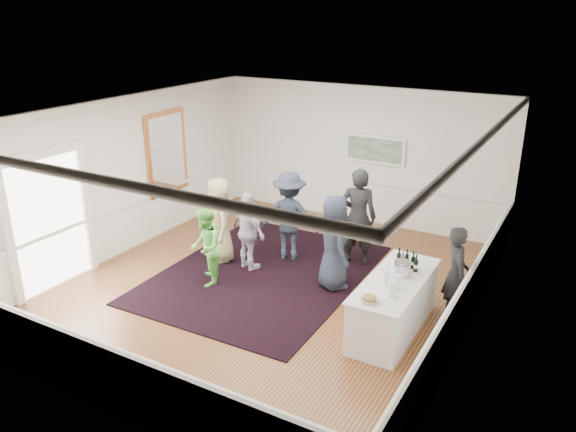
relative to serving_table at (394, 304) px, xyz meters
The scene contains 23 objects.
floor 2.52m from the serving_table, behind, with size 8.00×8.00×0.00m, color brown.
ceiling 3.71m from the serving_table, behind, with size 7.00×8.00×0.02m, color white.
wall_left 6.08m from the serving_table, behind, with size 0.02×8.00×3.20m, color white.
wall_right 1.58m from the serving_table, 16.91° to the left, with size 0.02×8.00×3.20m, color white.
wall_back 5.10m from the serving_table, 119.74° to the left, with size 7.00×0.02×3.20m, color white.
wall_front 4.58m from the serving_table, 123.77° to the right, with size 7.00×0.02×3.20m, color white.
wainscoting 2.49m from the serving_table, behind, with size 7.00×8.00×1.00m, color white, non-canonical shape.
mirror 6.28m from the serving_table, 164.73° to the left, with size 0.05×1.25×1.85m.
doorway 6.20m from the serving_table, 164.98° to the right, with size 0.10×1.78×2.56m.
landscape_painting 4.92m from the serving_table, 115.86° to the left, with size 1.44×0.06×0.66m.
area_rug 2.94m from the serving_table, 166.99° to the left, with size 3.55×4.66×0.02m, color black.
serving_table is the anchor object (origin of this frame).
bartender 1.15m from the serving_table, 47.44° to the left, with size 0.59×0.39×1.62m, color black.
guest_tan 4.02m from the serving_table, 168.90° to the left, with size 0.85×0.55×1.73m, color tan.
guest_green 3.55m from the serving_table, behind, with size 0.72×0.56×1.48m, color #66C74F.
guest_lilac 3.30m from the serving_table, 167.33° to the left, with size 0.92×0.38×1.57m, color #B5AABE.
guest_dark_a 3.21m from the serving_table, 150.65° to the left, with size 1.18×0.68×1.82m, color #212838.
guest_dark_b 2.57m from the serving_table, 126.41° to the left, with size 0.72×0.47×1.96m, color black.
guest_navy 1.75m from the serving_table, 149.33° to the left, with size 0.86×0.56×1.75m, color #212838.
wine_bottles 0.75m from the serving_table, 87.46° to the left, with size 0.39×0.23×0.31m.
juice_pitchers 0.62m from the serving_table, 92.67° to the right, with size 0.42×0.59×0.24m.
ice_bucket 0.58m from the serving_table, 79.60° to the left, with size 0.26×0.26×0.24m, color silver.
nut_bowl 0.97m from the serving_table, 96.67° to the right, with size 0.26×0.26×0.08m.
Camera 1 is at (4.85, -7.89, 4.84)m, focal length 35.00 mm.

